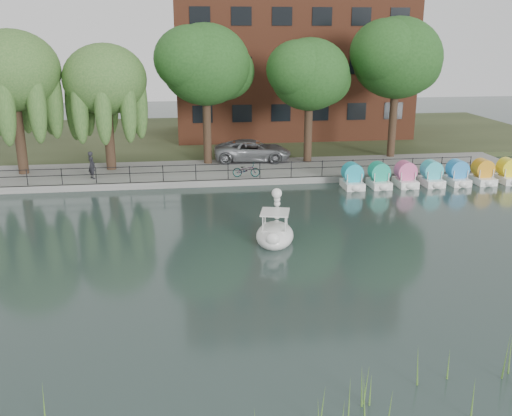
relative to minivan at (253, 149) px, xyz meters
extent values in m
plane|color=#394D4A|center=(-2.20, -18.23, -1.26)|extent=(120.00, 120.00, 0.00)
cube|color=gray|center=(-2.20, -2.23, -1.06)|extent=(40.00, 6.00, 0.40)
cube|color=gray|center=(-2.20, -5.18, -1.06)|extent=(40.00, 0.25, 0.40)
cube|color=#47512D|center=(-2.20, 11.77, -1.08)|extent=(60.00, 22.00, 0.36)
cylinder|color=black|center=(-2.20, -4.98, 0.09)|extent=(32.00, 0.04, 0.04)
cylinder|color=black|center=(-2.20, -4.98, -0.31)|extent=(32.00, 0.04, 0.04)
cylinder|color=black|center=(-2.20, -4.98, -0.36)|extent=(0.05, 0.05, 1.00)
cube|color=#4C1E16|center=(4.80, 11.77, 8.10)|extent=(20.00, 10.00, 18.00)
cylinder|color=#473323|center=(-15.20, -1.73, 1.24)|extent=(0.60, 0.60, 4.20)
ellipsoid|color=olive|center=(-15.20, -1.73, 5.65)|extent=(5.88, 5.88, 5.00)
cylinder|color=#473323|center=(-9.70, -1.23, 1.04)|extent=(0.60, 0.60, 3.80)
ellipsoid|color=olive|center=(-9.70, -1.23, 5.03)|extent=(5.32, 5.32, 4.52)
cylinder|color=#473323|center=(-3.20, -0.23, 1.39)|extent=(0.60, 0.60, 4.50)
ellipsoid|color=#2D6024|center=(-3.20, -0.23, 5.84)|extent=(6.00, 6.00, 5.10)
cylinder|color=#473323|center=(3.80, -0.73, 1.16)|extent=(0.60, 0.60, 4.05)
ellipsoid|color=#2D6024|center=(3.80, -0.73, 5.17)|extent=(5.40, 5.40, 4.59)
cylinder|color=#473323|center=(10.30, 0.27, 1.50)|extent=(0.60, 0.60, 4.72)
ellipsoid|color=#2D6024|center=(10.30, 0.27, 6.17)|extent=(6.30, 6.30, 5.36)
imported|color=gray|center=(0.00, 0.00, 0.00)|extent=(3.55, 6.49, 1.72)
imported|color=gray|center=(-1.02, -4.60, -0.36)|extent=(0.79, 1.78, 1.00)
imported|color=black|center=(-10.60, -3.72, 0.13)|extent=(0.79, 0.86, 1.98)
ellipsoid|color=white|center=(-0.98, -15.34, -0.96)|extent=(2.30, 3.03, 0.60)
cube|color=white|center=(-1.01, -15.44, -0.66)|extent=(1.36, 1.43, 0.30)
cube|color=white|center=(-0.99, -15.39, 0.16)|extent=(1.54, 1.61, 0.06)
ellipsoid|color=white|center=(-1.26, -16.46, -0.71)|extent=(0.73, 0.63, 0.56)
sphere|color=white|center=(-0.76, -14.47, 0.78)|extent=(0.48, 0.48, 0.48)
cone|color=black|center=(-0.69, -14.16, 0.75)|extent=(0.26, 0.30, 0.20)
cylinder|color=yellow|center=(-0.72, -14.30, 0.76)|extent=(0.28, 0.16, 0.26)
cube|color=white|center=(5.29, -6.69, -1.04)|extent=(1.15, 1.70, 0.44)
cylinder|color=#1FABC5|center=(5.29, -6.59, -0.31)|extent=(0.90, 1.20, 0.90)
cube|color=white|center=(6.99, -6.69, -1.04)|extent=(1.15, 1.70, 0.44)
cylinder|color=#1BAA88|center=(6.99, -6.59, -0.31)|extent=(0.90, 1.20, 0.90)
cube|color=white|center=(8.69, -6.69, -1.04)|extent=(1.15, 1.70, 0.44)
cylinder|color=#E55D9B|center=(8.69, -6.59, -0.31)|extent=(0.90, 1.20, 0.90)
cube|color=white|center=(10.39, -6.69, -1.04)|extent=(1.15, 1.70, 0.44)
cylinder|color=#3BC5D4|center=(10.39, -6.59, -0.31)|extent=(0.90, 1.20, 0.90)
cube|color=white|center=(12.09, -6.69, -1.04)|extent=(1.15, 1.70, 0.44)
cylinder|color=#2F90E0|center=(12.09, -6.59, -0.31)|extent=(0.90, 1.20, 0.90)
cube|color=white|center=(13.79, -6.69, -1.04)|extent=(1.15, 1.70, 0.44)
cylinder|color=orange|center=(13.79, -6.59, -0.31)|extent=(0.90, 1.20, 0.90)
cube|color=white|center=(15.49, -6.69, -1.04)|extent=(1.15, 1.70, 0.44)
cylinder|color=yellow|center=(15.49, -6.59, -0.31)|extent=(0.90, 1.20, 0.90)
camera|label=1|loc=(-5.11, -39.41, 7.86)|focal=40.00mm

